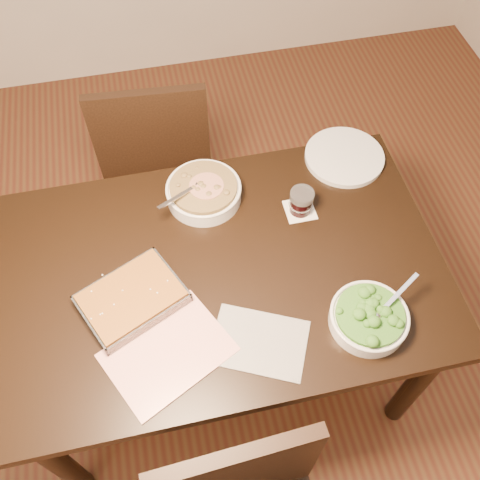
{
  "coord_description": "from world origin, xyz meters",
  "views": [
    {
      "loc": [
        -0.13,
        -0.86,
        2.19
      ],
      "look_at": [
        0.08,
        0.06,
        0.8
      ],
      "focal_mm": 40.0,
      "sensor_mm": 36.0,
      "label": 1
    }
  ],
  "objects_px": {
    "stew_bowl": "(204,191)",
    "dinner_plate": "(344,157)",
    "table": "(221,283)",
    "baking_dish": "(132,299)",
    "chair_far": "(156,151)",
    "broccoli_bowl": "(369,318)",
    "wine_tumbler": "(301,201)"
  },
  "relations": [
    {
      "from": "wine_tumbler",
      "to": "chair_far",
      "type": "bearing_deg",
      "value": 126.3
    },
    {
      "from": "table",
      "to": "broccoli_bowl",
      "type": "distance_m",
      "value": 0.49
    },
    {
      "from": "broccoli_bowl",
      "to": "wine_tumbler",
      "type": "bearing_deg",
      "value": 100.04
    },
    {
      "from": "stew_bowl",
      "to": "baking_dish",
      "type": "bearing_deg",
      "value": -128.5
    },
    {
      "from": "broccoli_bowl",
      "to": "table",
      "type": "bearing_deg",
      "value": 144.56
    },
    {
      "from": "chair_far",
      "to": "table",
      "type": "bearing_deg",
      "value": 104.07
    },
    {
      "from": "dinner_plate",
      "to": "chair_far",
      "type": "height_order",
      "value": "chair_far"
    },
    {
      "from": "stew_bowl",
      "to": "wine_tumbler",
      "type": "xyz_separation_m",
      "value": [
        0.31,
        -0.12,
        0.01
      ]
    },
    {
      "from": "table",
      "to": "stew_bowl",
      "type": "bearing_deg",
      "value": 89.84
    },
    {
      "from": "baking_dish",
      "to": "stew_bowl",
      "type": "bearing_deg",
      "value": 26.56
    },
    {
      "from": "table",
      "to": "chair_far",
      "type": "distance_m",
      "value": 0.79
    },
    {
      "from": "baking_dish",
      "to": "wine_tumbler",
      "type": "distance_m",
      "value": 0.63
    },
    {
      "from": "broccoli_bowl",
      "to": "dinner_plate",
      "type": "relative_size",
      "value": 0.86
    },
    {
      "from": "wine_tumbler",
      "to": "chair_far",
      "type": "xyz_separation_m",
      "value": [
        -0.44,
        0.6,
        -0.28
      ]
    },
    {
      "from": "stew_bowl",
      "to": "dinner_plate",
      "type": "bearing_deg",
      "value": 7.55
    },
    {
      "from": "stew_bowl",
      "to": "baking_dish",
      "type": "distance_m",
      "value": 0.45
    },
    {
      "from": "stew_bowl",
      "to": "baking_dish",
      "type": "relative_size",
      "value": 0.73
    },
    {
      "from": "table",
      "to": "stew_bowl",
      "type": "relative_size",
      "value": 5.45
    },
    {
      "from": "table",
      "to": "dinner_plate",
      "type": "bearing_deg",
      "value": 34.26
    },
    {
      "from": "table",
      "to": "broccoli_bowl",
      "type": "xyz_separation_m",
      "value": [
        0.39,
        -0.27,
        0.13
      ]
    },
    {
      "from": "chair_far",
      "to": "wine_tumbler",
      "type": "bearing_deg",
      "value": 130.55
    },
    {
      "from": "table",
      "to": "dinner_plate",
      "type": "relative_size",
      "value": 4.91
    },
    {
      "from": "baking_dish",
      "to": "table",
      "type": "bearing_deg",
      "value": -12.34
    },
    {
      "from": "stew_bowl",
      "to": "baking_dish",
      "type": "height_order",
      "value": "stew_bowl"
    },
    {
      "from": "baking_dish",
      "to": "dinner_plate",
      "type": "height_order",
      "value": "baking_dish"
    },
    {
      "from": "broccoli_bowl",
      "to": "chair_far",
      "type": "relative_size",
      "value": 0.26
    },
    {
      "from": "stew_bowl",
      "to": "dinner_plate",
      "type": "relative_size",
      "value": 0.9
    },
    {
      "from": "table",
      "to": "baking_dish",
      "type": "distance_m",
      "value": 0.31
    },
    {
      "from": "baking_dish",
      "to": "chair_far",
      "type": "xyz_separation_m",
      "value": [
        0.15,
        0.83,
        -0.25
      ]
    },
    {
      "from": "table",
      "to": "baking_dish",
      "type": "relative_size",
      "value": 3.96
    },
    {
      "from": "table",
      "to": "broccoli_bowl",
      "type": "relative_size",
      "value": 5.68
    },
    {
      "from": "table",
      "to": "stew_bowl",
      "type": "height_order",
      "value": "stew_bowl"
    }
  ]
}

